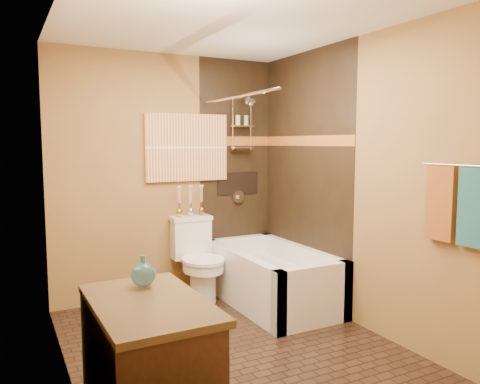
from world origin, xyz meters
TOP-DOWN VIEW (x-y plane):
  - floor at (0.00, 0.00)m, footprint 3.00×3.00m
  - wall_left at (-1.20, 0.00)m, footprint 0.02×3.00m
  - wall_right at (1.20, 0.00)m, footprint 0.02×3.00m
  - wall_back at (0.00, 1.50)m, footprint 2.40×0.02m
  - wall_front at (0.00, -1.50)m, footprint 2.40×0.02m
  - ceiling at (0.00, 0.00)m, footprint 3.00×3.00m
  - alcove_tile_back at (0.78, 1.49)m, footprint 0.85×0.01m
  - alcove_tile_right at (1.19, 0.75)m, footprint 0.01×1.50m
  - mosaic_band_back at (0.78, 1.48)m, footprint 0.85×0.01m
  - mosaic_band_right at (1.18, 0.75)m, footprint 0.01×1.50m
  - alcove_niche at (0.80, 1.48)m, footprint 0.50×0.01m
  - shower_fixtures at (0.80, 1.38)m, footprint 0.24×0.33m
  - curtain_rod at (0.40, 0.75)m, footprint 0.03×1.55m
  - towel_bar at (1.15, -1.05)m, footprint 0.02×0.55m
  - towel_teal at (1.16, -1.18)m, footprint 0.05×0.22m
  - towel_rust at (1.16, -0.92)m, footprint 0.05×0.22m
  - sunset_painting at (0.20, 1.48)m, footprint 0.90×0.04m
  - vanity_mirror at (-1.19, -0.86)m, footprint 0.01×1.00m
  - bathtub at (0.80, 0.75)m, footprint 0.80×1.50m
  - toilet at (0.20, 1.20)m, footprint 0.43×0.63m
  - vanity at (-0.92, -0.86)m, footprint 0.56×0.90m
  - teal_bottle at (-0.87, -0.62)m, footprint 0.15×0.15m
  - bud_vases at (0.20, 1.39)m, footprint 0.32×0.07m

SIDE VIEW (x-z plane):
  - floor at x=0.00m, z-range 0.00..0.00m
  - bathtub at x=0.80m, z-range -0.05..0.50m
  - vanity at x=-0.92m, z-range 0.00..0.80m
  - toilet at x=0.20m, z-range 0.00..0.84m
  - teal_bottle at x=-0.87m, z-range 0.77..0.99m
  - bud_vases at x=0.20m, z-range 0.85..1.16m
  - alcove_niche at x=0.80m, z-range 1.02..1.27m
  - towel_teal at x=1.16m, z-range 0.92..1.44m
  - towel_rust at x=1.16m, z-range 0.92..1.44m
  - wall_left at x=-1.20m, z-range 0.00..2.50m
  - wall_right at x=1.20m, z-range 0.00..2.50m
  - wall_back at x=0.00m, z-range 0.00..2.50m
  - wall_front at x=0.00m, z-range 0.00..2.50m
  - alcove_tile_back at x=0.78m, z-range 0.00..2.50m
  - alcove_tile_right at x=1.19m, z-range 0.00..2.50m
  - towel_bar at x=1.15m, z-range 1.44..1.46m
  - vanity_mirror at x=-1.19m, z-range 1.05..1.95m
  - sunset_painting at x=0.20m, z-range 1.20..1.90m
  - mosaic_band_back at x=0.78m, z-range 1.57..1.67m
  - mosaic_band_right at x=1.18m, z-range 1.57..1.67m
  - shower_fixtures at x=0.80m, z-range 1.08..2.25m
  - curtain_rod at x=0.40m, z-range 2.01..2.03m
  - ceiling at x=0.00m, z-range 2.50..2.50m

